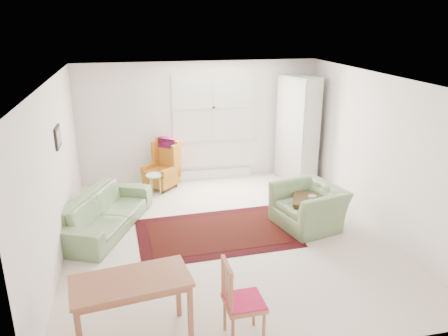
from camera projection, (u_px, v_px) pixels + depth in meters
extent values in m
cube|color=beige|center=(228.00, 235.00, 7.04)|extent=(5.00, 5.50, 0.01)
cube|color=white|center=(228.00, 79.00, 6.22)|extent=(5.00, 5.50, 0.01)
cube|color=white|center=(199.00, 122.00, 9.17)|extent=(5.00, 0.04, 2.50)
cube|color=white|center=(293.00, 252.00, 4.09)|extent=(5.00, 0.04, 2.50)
cube|color=white|center=(55.00, 174.00, 6.13)|extent=(0.04, 5.50, 2.50)
cube|color=white|center=(377.00, 152.00, 7.13)|extent=(0.04, 5.50, 2.50)
cube|color=white|center=(213.00, 107.00, 9.11)|extent=(1.72, 0.06, 1.42)
cube|color=white|center=(213.00, 107.00, 9.11)|extent=(1.60, 0.02, 1.30)
cube|color=silver|center=(214.00, 174.00, 9.54)|extent=(1.60, 0.12, 0.18)
cube|color=black|center=(58.00, 137.00, 6.46)|extent=(0.03, 0.42, 0.32)
cube|color=tan|center=(59.00, 137.00, 6.47)|extent=(0.01, 0.34, 0.24)
imported|color=#6E8A5C|center=(105.00, 205.00, 7.12)|extent=(1.61, 2.25, 0.85)
imported|color=#6E8A5C|center=(309.00, 202.00, 7.25)|extent=(1.18, 1.28, 0.84)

